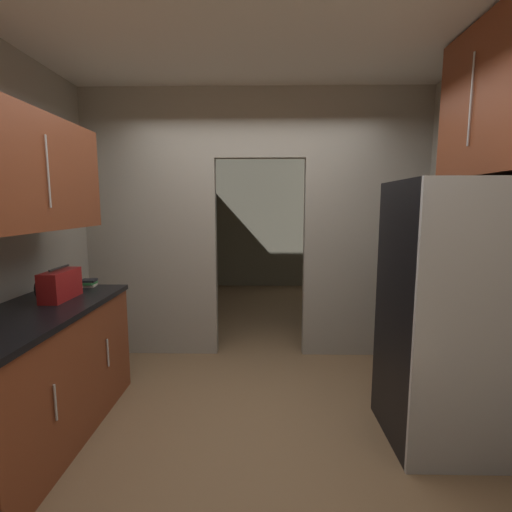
{
  "coord_description": "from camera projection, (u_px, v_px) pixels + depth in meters",
  "views": [
    {
      "loc": [
        0.09,
        -2.45,
        1.62
      ],
      "look_at": [
        0.02,
        0.92,
        1.16
      ],
      "focal_mm": 25.77,
      "sensor_mm": 36.0,
      "label": 1
    }
  ],
  "objects": [
    {
      "name": "book_stack",
      "position": [
        88.0,
        283.0,
        3.16
      ],
      "size": [
        0.14,
        0.14,
        0.06
      ],
      "color": "beige",
      "rests_on": "lower_cabinet_run"
    },
    {
      "name": "kitchen_overhead_slab",
      "position": [
        252.0,
        39.0,
        2.7
      ],
      "size": [
        3.98,
        6.92,
        0.06
      ],
      "primitive_type": "cube",
      "color": "silver"
    },
    {
      "name": "adjoining_room_shell",
      "position": [
        258.0,
        218.0,
        6.2
      ],
      "size": [
        3.58,
        3.51,
        2.81
      ],
      "color": "gray",
      "rests_on": "ground"
    },
    {
      "name": "upper_cabinet_counterside",
      "position": [
        20.0,
        172.0,
        2.31
      ],
      "size": [
        0.36,
        1.49,
        0.75
      ],
      "color": "brown"
    },
    {
      "name": "ground",
      "position": [
        251.0,
        432.0,
        2.65
      ],
      "size": [
        20.0,
        20.0,
        0.0
      ],
      "primitive_type": "plane",
      "color": "brown"
    },
    {
      "name": "kitchen_partition",
      "position": [
        254.0,
        218.0,
        3.89
      ],
      "size": [
        3.58,
        0.12,
        2.81
      ],
      "color": "#9E998C",
      "rests_on": "ground"
    },
    {
      "name": "boombox",
      "position": [
        60.0,
        285.0,
        2.73
      ],
      "size": [
        0.16,
        0.37,
        0.24
      ],
      "color": "maroon",
      "rests_on": "lower_cabinet_run"
    },
    {
      "name": "lower_cabinet_run",
      "position": [
        37.0,
        377.0,
        2.5
      ],
      "size": [
        0.68,
        1.65,
        0.93
      ],
      "color": "brown",
      "rests_on": "ground"
    },
    {
      "name": "refrigerator",
      "position": [
        454.0,
        315.0,
        2.47
      ],
      "size": [
        0.83,
        0.76,
        1.78
      ],
      "color": "black",
      "rests_on": "ground"
    },
    {
      "name": "upper_cabinet_fridgeside",
      "position": [
        499.0,
        100.0,
        2.37
      ],
      "size": [
        0.36,
        0.91,
        0.97
      ],
      "color": "brown"
    }
  ]
}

